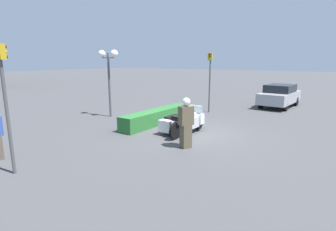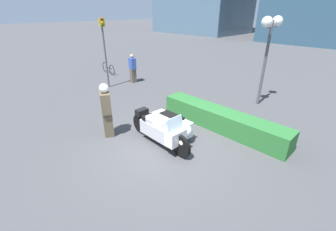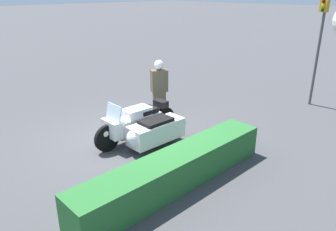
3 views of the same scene
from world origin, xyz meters
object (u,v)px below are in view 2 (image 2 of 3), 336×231
hedge_bush_curbside (221,120)px  pedestrian_bystander (133,68)px  police_motorcycle (167,127)px  twin_lamp_post (270,34)px  bicycle_parked (108,69)px  officer_rider (106,109)px  traffic_light_far (104,44)px

hedge_bush_curbside → pedestrian_bystander: (-6.86, 1.20, 0.46)m
police_motorcycle → twin_lamp_post: (0.62, 5.16, 2.54)m
pedestrian_bystander → bicycle_parked: pedestrian_bystander is taller
police_motorcycle → pedestrian_bystander: 6.86m
police_motorcycle → bicycle_parked: 9.41m
officer_rider → bicycle_parked: bearing=86.2°
officer_rider → pedestrian_bystander: bearing=73.0°
police_motorcycle → pedestrian_bystander: (-6.09, 3.14, 0.33)m
police_motorcycle → hedge_bush_curbside: size_ratio=0.54×
hedge_bush_curbside → pedestrian_bystander: 6.98m
hedge_bush_curbside → pedestrian_bystander: pedestrian_bystander is taller
traffic_light_far → bicycle_parked: 3.61m
twin_lamp_post → bicycle_parked: twin_lamp_post is taller
officer_rider → twin_lamp_post: twin_lamp_post is taller
twin_lamp_post → pedestrian_bystander: 7.35m
police_motorcycle → officer_rider: bearing=-142.9°
police_motorcycle → pedestrian_bystander: bearing=153.8°
traffic_light_far → pedestrian_bystander: traffic_light_far is taller
twin_lamp_post → pedestrian_bystander: twin_lamp_post is taller
traffic_light_far → twin_lamp_post: bearing=39.2°
police_motorcycle → officer_rider: officer_rider is taller
bicycle_parked → pedestrian_bystander: bearing=4.5°
officer_rider → hedge_bush_curbside: size_ratio=0.38×
officer_rider → traffic_light_far: bearing=86.2°
pedestrian_bystander → bicycle_parked: 2.82m
officer_rider → police_motorcycle: bearing=-27.1°
police_motorcycle → pedestrian_bystander: pedestrian_bystander is taller
hedge_bush_curbside → traffic_light_far: 7.32m
hedge_bush_curbside → bicycle_parked: bicycle_parked is taller
twin_lamp_post → officer_rider: bearing=-109.5°
officer_rider → pedestrian_bystander: 6.22m
police_motorcycle → bicycle_parked: size_ratio=1.55×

